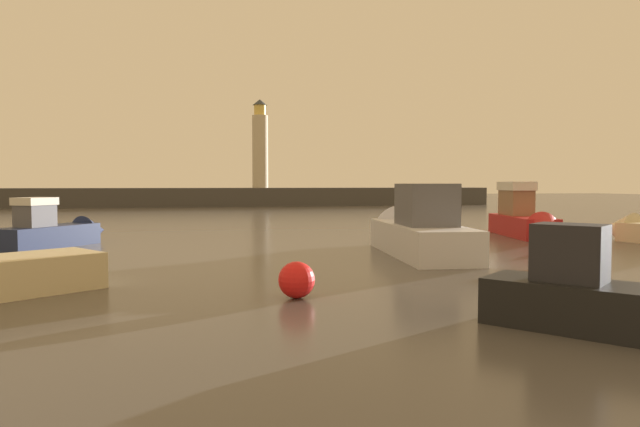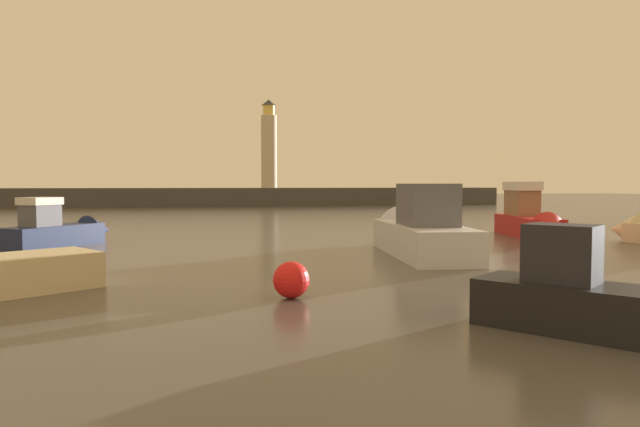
{
  "view_description": "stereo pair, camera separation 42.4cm",
  "coord_description": "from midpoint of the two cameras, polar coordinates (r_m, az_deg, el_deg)",
  "views": [
    {
      "loc": [
        -6.0,
        -2.58,
        2.78
      ],
      "look_at": [
        -1.74,
        16.94,
        1.74
      ],
      "focal_mm": 31.93,
      "sensor_mm": 36.0,
      "label": 1
    },
    {
      "loc": [
        -5.58,
        -2.67,
        2.78
      ],
      "look_at": [
        -1.74,
        16.94,
        1.74
      ],
      "focal_mm": 31.93,
      "sensor_mm": 36.0,
      "label": 2
    }
  ],
  "objects": [
    {
      "name": "lighthouse",
      "position": [
        72.47,
        -6.19,
        6.73
      ],
      "size": [
        1.98,
        1.98,
        11.11
      ],
      "color": "beige",
      "rests_on": "breakwater"
    },
    {
      "name": "motorboat_0",
      "position": [
        23.54,
        8.76,
        -1.69
      ],
      "size": [
        3.18,
        9.28,
        3.27
      ],
      "color": "silver",
      "rests_on": "ground_plane"
    },
    {
      "name": "breakwater",
      "position": [
        72.15,
        -7.7,
        1.66
      ],
      "size": [
        63.76,
        5.14,
        2.27
      ],
      "primitive_type": "cube",
      "color": "#423F3D",
      "rests_on": "ground_plane"
    },
    {
      "name": "motorboat_2",
      "position": [
        31.55,
        19.55,
        -0.54
      ],
      "size": [
        3.09,
        7.28,
        3.16
      ],
      "color": "#B21E1E",
      "rests_on": "ground_plane"
    },
    {
      "name": "ground_plane",
      "position": [
        37.81,
        -3.46,
        -1.23
      ],
      "size": [
        220.0,
        220.0,
        0.0
      ],
      "primitive_type": "plane",
      "color": "#4C4742"
    },
    {
      "name": "motorboat_3",
      "position": [
        28.09,
        -25.03,
        -1.6
      ],
      "size": [
        4.41,
        5.54,
        2.44
      ],
      "color": "#1E284C",
      "rests_on": "ground_plane"
    },
    {
      "name": "mooring_buoy",
      "position": [
        13.91,
        -3.24,
        -6.67
      ],
      "size": [
        0.9,
        0.9,
        0.9
      ],
      "primitive_type": "sphere",
      "color": "red",
      "rests_on": "ground_plane"
    }
  ]
}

